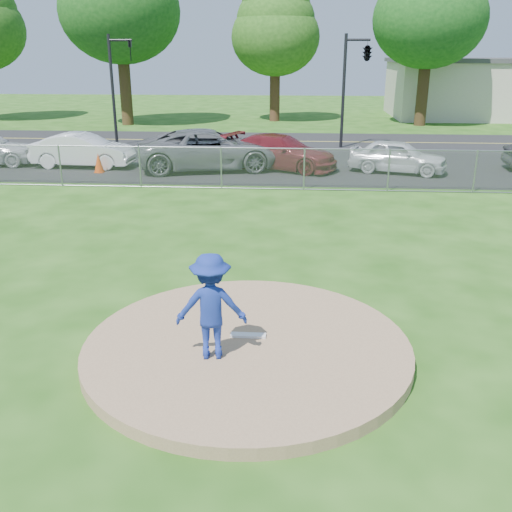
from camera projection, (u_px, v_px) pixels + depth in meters
The scene contains 17 objects.
ground at pixel (274, 203), 18.90m from camera, with size 120.00×120.00×0.00m, color #1E4E11.
pitchers_mound at pixel (247, 347), 9.48m from camera, with size 5.40×5.40×0.20m, color #987553.
pitching_rubber at pixel (248, 335), 9.63m from camera, with size 0.60×0.15×0.04m, color white.
chain_link_fence at pixel (276, 169), 20.52m from camera, with size 40.00×0.06×1.50m, color gray.
parking_lot at pixel (280, 166), 25.00m from camera, with size 50.00×8.00×0.01m, color black.
street at pixel (285, 141), 32.04m from camera, with size 60.00×7.00×0.01m, color black.
commercial_building at pixel (500, 88), 43.35m from camera, with size 16.40×9.40×4.30m.
tree_center at pixel (275, 25), 39.32m from camera, with size 6.16×6.16×9.84m.
tree_right at pixel (431, 3), 36.35m from camera, with size 7.28×7.28×11.63m.
traffic_signal_left at pixel (116, 80), 29.63m from camera, with size 1.28×0.20×5.60m.
traffic_signal_center at pixel (365, 55), 28.33m from camera, with size 1.42×2.48×5.60m.
pitcher at pixel (211, 306), 8.74m from camera, with size 1.10×0.63×1.70m, color navy.
traffic_cone at pixel (99, 163), 23.58m from camera, with size 0.41×0.41×0.80m, color #DD430B.
parked_car_white at pixel (83, 150), 24.62m from camera, with size 1.52×4.36×1.44m, color white.
parked_car_gray at pixel (210, 149), 24.05m from camera, with size 2.80×6.07×1.69m, color slate.
parked_car_darkred at pixel (280, 152), 24.19m from camera, with size 2.01×4.94×1.43m, color maroon.
parked_car_pearl at pixel (398, 156), 23.47m from camera, with size 1.59×3.95×1.35m, color silver.
Camera 1 is at (0.76, -8.37, 4.73)m, focal length 40.00 mm.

